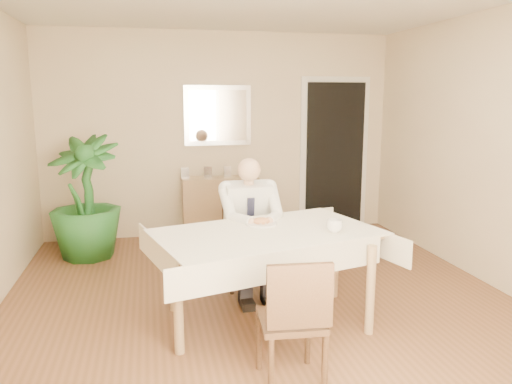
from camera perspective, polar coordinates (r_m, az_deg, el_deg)
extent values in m
plane|color=brown|center=(4.41, 0.99, -13.08)|extent=(5.00, 5.00, 0.00)
cube|color=beige|center=(6.51, -4.03, 6.52)|extent=(4.50, 0.02, 2.60)
cube|color=beige|center=(1.76, 20.05, -5.86)|extent=(4.50, 0.02, 2.60)
cube|color=beige|center=(5.07, 26.72, 4.17)|extent=(0.02, 5.00, 2.60)
cube|color=silver|center=(1.75, 20.02, -0.95)|extent=(1.34, 0.02, 1.44)
cube|color=white|center=(1.76, 19.68, -0.82)|extent=(1.18, 0.02, 1.28)
cube|color=silver|center=(6.91, 8.90, 4.17)|extent=(0.96, 0.03, 2.10)
cube|color=black|center=(6.88, 8.98, 4.14)|extent=(0.80, 0.05, 1.95)
cube|color=silver|center=(6.46, -4.39, 8.71)|extent=(0.86, 0.03, 0.76)
cube|color=white|center=(6.44, -4.37, 8.70)|extent=(0.74, 0.02, 0.64)
cube|color=#8B6D4B|center=(3.92, 1.23, -4.96)|extent=(1.78, 1.28, 0.04)
cube|color=#F3E9C8|center=(3.91, 1.23, -4.60)|extent=(1.90, 1.40, 0.01)
cube|color=#F3E9C8|center=(3.48, 3.16, -8.42)|extent=(1.65, 0.45, 0.22)
cube|color=#F3E9C8|center=(4.41, -0.28, -4.23)|extent=(1.65, 0.45, 0.22)
cube|color=#F3E9C8|center=(3.84, -11.29, -6.75)|extent=(0.27, 0.97, 0.22)
cube|color=#F3E9C8|center=(4.21, 12.60, -5.23)|extent=(0.27, 0.97, 0.22)
cylinder|color=#8B6D4B|center=(3.60, -8.88, -12.82)|extent=(0.07, 0.07, 0.70)
cylinder|color=#8B6D4B|center=(3.94, 12.95, -10.86)|extent=(0.07, 0.07, 0.70)
cylinder|color=#8B6D4B|center=(4.29, -9.48, -8.89)|extent=(0.07, 0.07, 0.70)
cylinder|color=#8B6D4B|center=(4.57, 9.01, -7.61)|extent=(0.07, 0.07, 0.70)
cube|color=#3C2819|center=(4.75, -1.03, -5.83)|extent=(0.42, 0.42, 0.04)
cube|color=#3C2819|center=(4.87, -1.47, -2.43)|extent=(0.41, 0.05, 0.41)
cylinder|color=#3C2819|center=(4.63, -2.77, -9.21)|extent=(0.04, 0.04, 0.40)
cylinder|color=#3C2819|center=(4.69, 1.56, -8.91)|extent=(0.04, 0.04, 0.40)
cylinder|color=#3C2819|center=(4.96, -3.45, -7.83)|extent=(0.04, 0.04, 0.40)
cylinder|color=#3C2819|center=(5.02, 0.59, -7.57)|extent=(0.04, 0.04, 0.40)
cube|color=#3C2819|center=(3.24, 4.01, -14.46)|extent=(0.43, 0.43, 0.04)
cube|color=#3C2819|center=(2.99, 5.04, -11.78)|extent=(0.40, 0.07, 0.40)
cylinder|color=#3C2819|center=(3.16, 1.73, -19.53)|extent=(0.04, 0.04, 0.38)
cylinder|color=#3C2819|center=(3.24, 7.87, -18.73)|extent=(0.04, 0.04, 0.38)
cylinder|color=#3C2819|center=(3.44, 0.32, -16.75)|extent=(0.04, 0.04, 0.38)
cylinder|color=#3C2819|center=(3.53, 5.92, -16.13)|extent=(0.04, 0.04, 0.38)
cube|color=white|center=(4.63, -0.95, -2.10)|extent=(0.42, 0.31, 0.55)
cube|color=black|center=(4.52, -0.64, -2.82)|extent=(0.07, 0.08, 0.36)
cylinder|color=tan|center=(4.53, -0.85, 1.29)|extent=(0.09, 0.09, 0.08)
sphere|color=tan|center=(4.49, -0.79, 2.56)|extent=(0.21, 0.21, 0.21)
cube|color=black|center=(4.48, -1.70, -5.65)|extent=(0.13, 0.42, 0.13)
cube|color=black|center=(4.52, 0.81, -5.50)|extent=(0.13, 0.42, 0.13)
cube|color=black|center=(4.41, -1.24, -9.92)|extent=(0.11, 0.12, 0.45)
cube|color=black|center=(4.45, 1.33, -9.73)|extent=(0.11, 0.12, 0.45)
cube|color=black|center=(4.42, -1.08, -12.49)|extent=(0.11, 0.26, 0.07)
cube|color=black|center=(4.46, 1.50, -12.28)|extent=(0.11, 0.26, 0.07)
cylinder|color=white|center=(4.11, 0.62, -3.63)|extent=(0.26, 0.26, 0.02)
ellipsoid|color=#995F37|center=(4.10, 0.62, -3.33)|extent=(0.14, 0.14, 0.06)
cylinder|color=silver|center=(4.05, 1.36, -3.57)|extent=(0.01, 0.13, 0.01)
cylinder|color=silver|center=(4.04, 0.25, -3.63)|extent=(0.01, 0.13, 0.01)
imported|color=white|center=(3.92, 8.97, -3.84)|extent=(0.15, 0.15, 0.10)
cube|color=#8B6D4B|center=(6.46, -4.06, -1.72)|extent=(0.98, 0.36, 0.77)
cube|color=silver|center=(6.33, -8.11, 2.15)|extent=(0.10, 0.02, 0.14)
cube|color=silver|center=(6.39, -5.51, 2.29)|extent=(0.10, 0.02, 0.14)
cube|color=silver|center=(6.43, -3.28, 2.37)|extent=(0.10, 0.02, 0.14)
imported|color=#1B501C|center=(5.84, -18.94, -0.60)|extent=(1.02, 1.02, 1.38)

